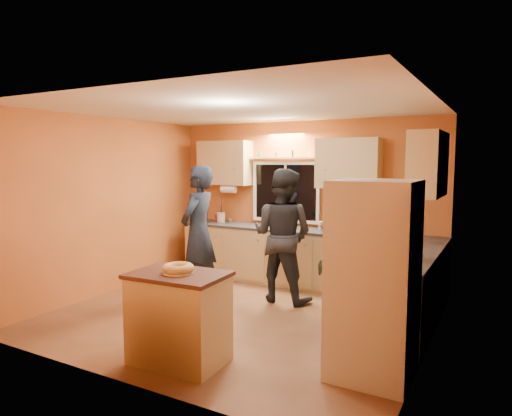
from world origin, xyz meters
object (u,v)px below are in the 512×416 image
Objects in this scene: refrigerator at (374,280)px; island at (179,317)px; person_left at (198,232)px; person_right at (355,265)px; person_center at (282,235)px.

refrigerator is 1.89× the size of island.
refrigerator is 0.95× the size of person_left.
island is at bearing 165.61° from person_right.
person_left reaches higher than person_center.
person_center reaches higher than refrigerator.
person_left is 1.13× the size of person_right.
person_left is 1.21m from person_center.
person_right is at bearing 71.33° from person_left.
person_center reaches higher than island.
refrigerator is 1.07× the size of person_right.
person_right is (1.33, 1.36, 0.39)m from island.
person_left is (-1.11, 1.85, 0.50)m from island.
person_center is at bearing 135.85° from refrigerator.
refrigerator is at bearing -121.91° from person_right.
person_center is at bearing 84.92° from person_right.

